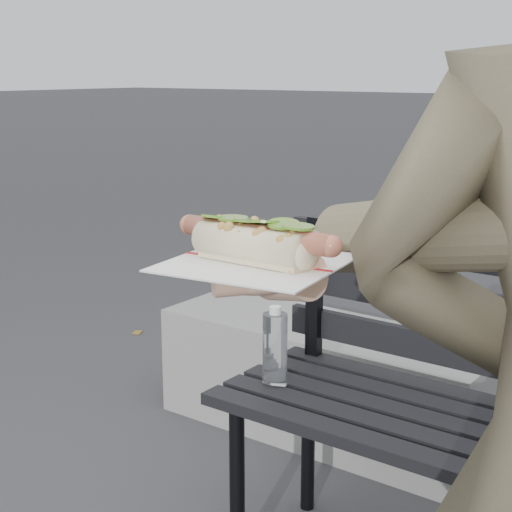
{
  "coord_description": "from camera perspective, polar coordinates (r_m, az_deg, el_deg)",
  "views": [
    {
      "loc": [
        0.5,
        -0.71,
        1.28
      ],
      "look_at": [
        -0.01,
        -0.0,
        1.07
      ],
      "focal_mm": 55.0,
      "sensor_mm": 36.0,
      "label": 1
    }
  ],
  "objects": [
    {
      "name": "held_hotdog",
      "position": [
        0.87,
        12.88,
        1.32
      ],
      "size": [
        0.62,
        0.32,
        0.2
      ],
      "color": "brown"
    },
    {
      "name": "concrete_block",
      "position": [
        2.83,
        5.05,
        -8.97
      ],
      "size": [
        1.2,
        0.4,
        0.4
      ],
      "primitive_type": "cube",
      "color": "slate",
      "rests_on": "ground"
    }
  ]
}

